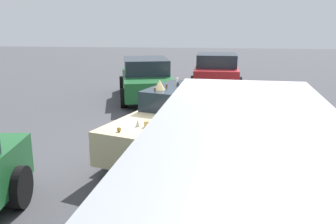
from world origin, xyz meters
name	(u,v)px	position (x,y,z in m)	size (l,w,h in m)	color
ground_plane	(181,151)	(0.00, 0.00, 0.00)	(60.00, 60.00, 0.00)	#47474C
art_car_decorated	(183,120)	(0.07, -0.03, 0.71)	(4.69, 3.10, 1.61)	beige
parked_van_behind_left	(245,189)	(-4.10, -1.01, 1.09)	(5.01, 2.53, 1.91)	#9EA3A8
parked_sedan_row_back_far	(217,70)	(8.36, -0.94, 0.71)	(3.97, 2.14, 1.45)	red
parked_sedan_near_right	(146,79)	(5.53, 1.71, 0.75)	(4.55, 2.70, 1.48)	#1E602D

